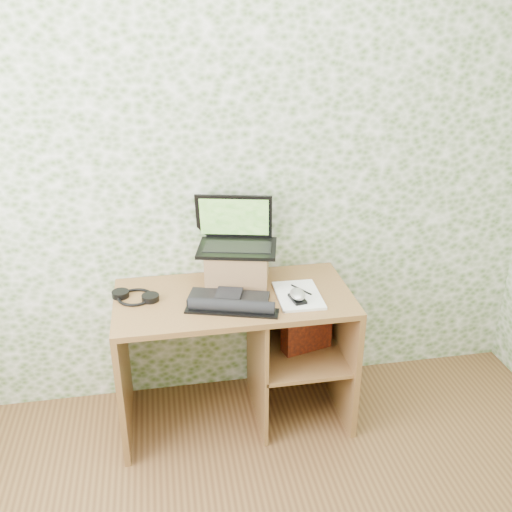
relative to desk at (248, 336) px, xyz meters
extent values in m
plane|color=white|center=(-0.08, 0.28, 0.82)|extent=(3.50, 0.00, 3.50)
cube|color=brown|center=(-0.08, -0.03, 0.25)|extent=(1.20, 0.60, 0.03)
cube|color=brown|center=(-0.66, -0.03, -0.12)|extent=(0.03, 0.60, 0.72)
cube|color=brown|center=(0.51, -0.03, -0.12)|extent=(0.03, 0.60, 0.72)
cube|color=brown|center=(0.04, -0.03, -0.12)|extent=(0.02, 0.56, 0.72)
cube|color=brown|center=(0.27, -0.03, -0.10)|extent=(0.46, 0.56, 0.02)
cube|color=brown|center=(0.28, 0.26, -0.12)|extent=(0.48, 0.02, 0.72)
cube|color=brown|center=(-0.04, 0.12, 0.36)|extent=(0.37, 0.33, 0.19)
cube|color=black|center=(-0.04, 0.12, 0.47)|extent=(0.45, 0.36, 0.02)
cube|color=black|center=(-0.04, 0.11, 0.48)|extent=(0.37, 0.23, 0.00)
cube|color=black|center=(-0.04, 0.23, 0.60)|extent=(0.40, 0.16, 0.25)
cube|color=#2B601B|center=(-0.04, 0.22, 0.60)|extent=(0.36, 0.13, 0.21)
cube|color=black|center=(-0.11, -0.08, 0.28)|extent=(0.42, 0.25, 0.03)
cube|color=black|center=(-0.11, -0.08, 0.29)|extent=(0.16, 0.16, 0.05)
cylinder|color=black|center=(-0.11, -0.18, 0.30)|extent=(0.41, 0.18, 0.06)
cube|color=black|center=(-0.11, -0.19, 0.27)|extent=(0.46, 0.22, 0.01)
torus|color=black|center=(-0.57, 0.03, 0.28)|extent=(0.24, 0.24, 0.02)
cylinder|color=black|center=(-0.64, 0.06, 0.28)|extent=(0.09, 0.09, 0.03)
cylinder|color=black|center=(-0.49, 0.00, 0.28)|extent=(0.09, 0.09, 0.03)
cube|color=white|center=(0.24, -0.09, 0.28)|extent=(0.22, 0.31, 0.01)
ellipsoid|color=#BABABC|center=(0.22, -0.15, 0.30)|extent=(0.09, 0.13, 0.04)
cylinder|color=black|center=(0.27, -0.06, 0.29)|extent=(0.08, 0.12, 0.01)
cube|color=#9C260E|center=(0.31, -0.03, 0.07)|extent=(0.28, 0.15, 0.32)
camera|label=1|loc=(-0.41, -2.56, 1.64)|focal=40.00mm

